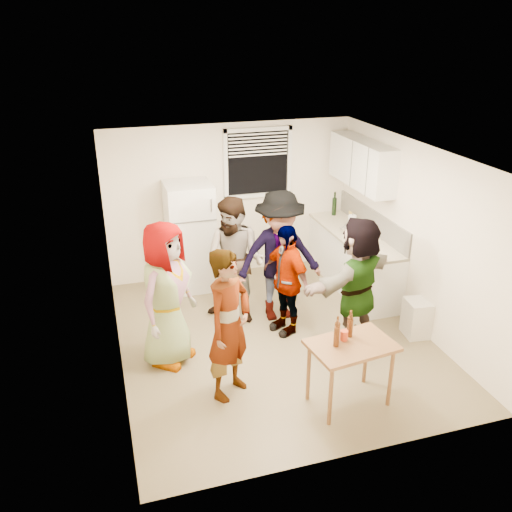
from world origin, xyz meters
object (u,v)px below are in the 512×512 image
object	(u,v)px
trash_bin	(418,318)
wine_bottle	(334,215)
beer_bottle_table	(350,336)
guest_back_left	(236,318)
red_cup	(344,340)
kettle	(350,232)
serving_table	(347,402)
refrigerator	(190,237)
blue_cup	(357,250)
guest_back_right	(278,316)
guest_black	(285,330)
guest_orange	(352,341)
guest_stripe	(231,391)
beer_bottle_counter	(361,243)
guest_grey	(171,359)

from	to	relation	value
trash_bin	wine_bottle	bearing A→B (deg)	93.26
beer_bottle_table	guest_back_left	size ratio (longest dim) A/B	0.11
trash_bin	red_cup	xyz separation A→B (m)	(-1.58, -0.93, 0.51)
kettle	wine_bottle	size ratio (longest dim) A/B	0.84
serving_table	wine_bottle	bearing A→B (deg)	68.68
refrigerator	blue_cup	world-z (taller)	refrigerator
trash_bin	guest_back_right	world-z (taller)	trash_bin
blue_cup	red_cup	world-z (taller)	blue_cup
blue_cup	beer_bottle_table	distance (m)	2.17
kettle	serving_table	bearing A→B (deg)	-114.63
blue_cup	beer_bottle_table	xyz separation A→B (m)	(-1.03, -1.90, -0.14)
blue_cup	guest_black	distance (m)	1.57
red_cup	guest_orange	bearing A→B (deg)	57.21
guest_stripe	kettle	bearing A→B (deg)	0.71
red_cup	guest_back_left	bearing A→B (deg)	107.93
beer_bottle_counter	guest_back_right	xyz separation A→B (m)	(-1.35, -0.20, -0.90)
serving_table	guest_stripe	distance (m)	1.33
wine_bottle	guest_back_right	distance (m)	2.30
blue_cup	trash_bin	bearing A→B (deg)	-66.04
guest_stripe	guest_black	bearing A→B (deg)	6.19
refrigerator	wine_bottle	xyz separation A→B (m)	(2.50, 0.17, 0.05)
guest_back_left	guest_orange	bearing A→B (deg)	1.68
guest_stripe	guest_orange	world-z (taller)	guest_orange
refrigerator	guest_grey	distance (m)	2.24
beer_bottle_table	trash_bin	bearing A→B (deg)	30.86
guest_back_left	beer_bottle_table	bearing A→B (deg)	-30.14
wine_bottle	serving_table	xyz separation A→B (m)	(-1.38, -3.54, -0.90)
red_cup	guest_stripe	distance (m)	1.46
beer_bottle_counter	guest_back_right	world-z (taller)	beer_bottle_counter
guest_black	beer_bottle_counter	bearing A→B (deg)	94.56
serving_table	beer_bottle_table	distance (m)	0.78
guest_black	guest_orange	distance (m)	0.93
beer_bottle_counter	guest_back_right	bearing A→B (deg)	-171.46
guest_back_right	guest_back_left	bearing A→B (deg)	169.88
kettle	trash_bin	distance (m)	1.81
guest_grey	guest_back_right	size ratio (longest dim) A/B	0.98
beer_bottle_table	guest_back_right	world-z (taller)	beer_bottle_table
guest_back_right	guest_black	distance (m)	0.39
beer_bottle_table	blue_cup	bearing A→B (deg)	61.64
guest_black	kettle	bearing A→B (deg)	107.52
beer_bottle_counter	guest_black	bearing A→B (deg)	-156.96
guest_grey	guest_back_right	bearing A→B (deg)	-27.07
wine_bottle	trash_bin	world-z (taller)	wine_bottle
guest_grey	guest_orange	bearing A→B (deg)	-54.73
beer_bottle_counter	serving_table	world-z (taller)	beer_bottle_counter
refrigerator	guest_black	size ratio (longest dim) A/B	1.10
trash_bin	guest_stripe	world-z (taller)	trash_bin
refrigerator	blue_cup	size ratio (longest dim) A/B	16.00
wine_bottle	blue_cup	xyz separation A→B (m)	(-0.31, -1.50, 0.00)
wine_bottle	red_cup	bearing A→B (deg)	-112.57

